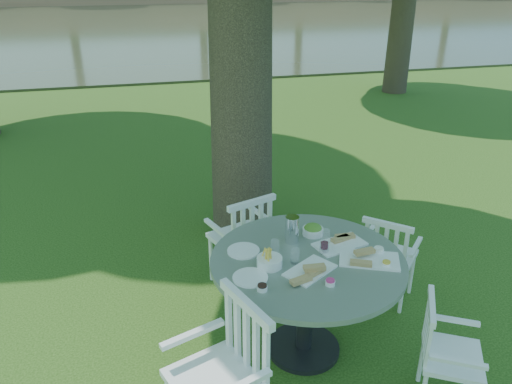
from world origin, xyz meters
TOP-DOWN VIEW (x-y plane):
  - ground at (0.00, 0.00)m, footprint 140.00×140.00m
  - table at (0.09, -0.97)m, footprint 1.40×1.40m
  - chair_ne at (0.97, -0.55)m, footprint 0.58×0.58m
  - chair_nw at (-0.16, -0.04)m, footprint 0.59×0.58m
  - chair_sw at (-0.62, -1.62)m, footprint 0.63×0.65m
  - chair_se at (0.77, -1.67)m, footprint 0.54×0.55m
  - tableware at (0.09, -0.91)m, footprint 1.23×0.78m
  - river at (0.00, 23.00)m, footprint 100.00×28.00m

SIDE VIEW (x-z plane):
  - ground at x=0.00m, z-range 0.00..0.00m
  - river at x=0.00m, z-range -0.06..0.06m
  - chair_se at x=0.77m, z-range 0.07..0.88m
  - chair_ne at x=0.97m, z-range 0.07..0.91m
  - chair_nw at x=-0.16m, z-range 0.08..1.02m
  - chair_sw at x=-0.62m, z-range 0.09..1.10m
  - table at x=0.09m, z-range 0.26..1.09m
  - tableware at x=0.09m, z-range 0.77..0.98m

